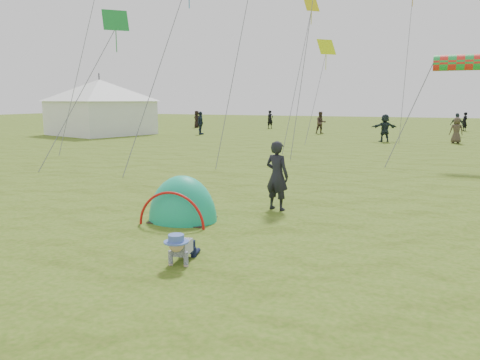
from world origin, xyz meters
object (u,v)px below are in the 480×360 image
at_px(crawling_toddler, 181,247).
at_px(popup_tent, 183,220).
at_px(event_marquee, 100,105).
at_px(standing_adult, 277,176).

height_order(crawling_toddler, popup_tent, popup_tent).
bearing_deg(event_marquee, popup_tent, -31.09).
bearing_deg(standing_adult, crawling_toddler, 102.20).
relative_size(popup_tent, event_marquee, 0.31).
bearing_deg(crawling_toddler, event_marquee, 122.35).
bearing_deg(standing_adult, event_marquee, -26.86).
xyz_separation_m(popup_tent, event_marquee, (-18.98, 20.53, 2.25)).
relative_size(popup_tent, standing_adult, 1.20).
distance_m(crawling_toddler, popup_tent, 2.82).
bearing_deg(crawling_toddler, standing_adult, 77.58).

